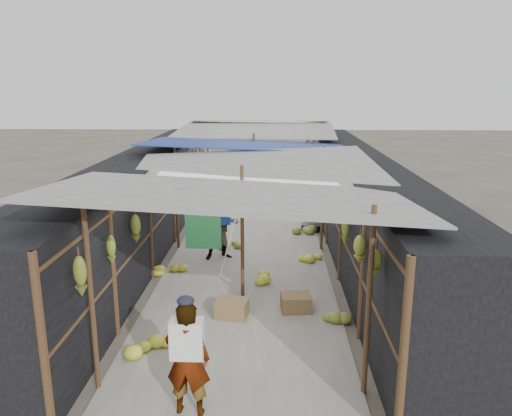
# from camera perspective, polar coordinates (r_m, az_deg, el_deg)

# --- Properties ---
(ground) EXTENTS (80.00, 80.00, 0.00)m
(ground) POSITION_cam_1_polar(r_m,az_deg,el_deg) (7.21, -2.99, -20.07)
(ground) COLOR #6B6356
(ground) RESTS_ON ground
(aisle_slab) EXTENTS (3.60, 16.00, 0.02)m
(aisle_slab) POSITION_cam_1_polar(r_m,az_deg,el_deg) (13.09, -0.65, -3.92)
(aisle_slab) COLOR #9E998E
(aisle_slab) RESTS_ON ground
(stall_left) EXTENTS (1.40, 15.00, 2.30)m
(stall_left) POSITION_cam_1_polar(r_m,az_deg,el_deg) (13.18, -12.47, 1.00)
(stall_left) COLOR black
(stall_left) RESTS_ON ground
(stall_right) EXTENTS (1.40, 15.00, 2.30)m
(stall_right) POSITION_cam_1_polar(r_m,az_deg,el_deg) (12.96, 11.36, 0.84)
(stall_right) COLOR black
(stall_right) RESTS_ON ground
(crate_near) EXTENTS (0.61, 0.52, 0.33)m
(crate_near) POSITION_cam_1_polar(r_m,az_deg,el_deg) (9.03, -2.76, -11.43)
(crate_near) COLOR olive
(crate_near) RESTS_ON ground
(crate_mid) EXTENTS (0.57, 0.47, 0.32)m
(crate_mid) POSITION_cam_1_polar(r_m,az_deg,el_deg) (9.26, 4.58, -10.79)
(crate_mid) COLOR olive
(crate_mid) RESTS_ON ground
(crate_back) EXTENTS (0.50, 0.45, 0.27)m
(crate_back) POSITION_cam_1_polar(r_m,az_deg,el_deg) (17.16, -1.94, 0.84)
(crate_back) COLOR olive
(crate_back) RESTS_ON ground
(black_basin) EXTENTS (0.62, 0.62, 0.19)m
(black_basin) POSITION_cam_1_polar(r_m,az_deg,el_deg) (14.26, 6.41, -2.16)
(black_basin) COLOR black
(black_basin) RESTS_ON ground
(vendor_elderly) EXTENTS (0.59, 0.42, 1.52)m
(vendor_elderly) POSITION_cam_1_polar(r_m,az_deg,el_deg) (6.43, -7.81, -16.72)
(vendor_elderly) COLOR silver
(vendor_elderly) RESTS_ON ground
(shopper_blue) EXTENTS (0.95, 0.83, 1.66)m
(shopper_blue) POSITION_cam_1_polar(r_m,az_deg,el_deg) (11.70, -3.92, -1.96)
(shopper_blue) COLOR navy
(shopper_blue) RESTS_ON ground
(vendor_seated) EXTENTS (0.34, 0.54, 0.79)m
(vendor_seated) POSITION_cam_1_polar(r_m,az_deg,el_deg) (17.46, 5.41, 1.88)
(vendor_seated) COLOR #45413B
(vendor_seated) RESTS_ON ground
(market_canopy) EXTENTS (5.62, 15.20, 2.77)m
(market_canopy) POSITION_cam_1_polar(r_m,az_deg,el_deg) (12.91, -0.49, 6.72)
(market_canopy) COLOR brown
(market_canopy) RESTS_ON ground
(hanging_bananas) EXTENTS (3.95, 13.87, 0.84)m
(hanging_bananas) POSITION_cam_1_polar(r_m,az_deg,el_deg) (12.66, -0.91, 3.16)
(hanging_bananas) COLOR olive
(hanging_bananas) RESTS_ON ground
(floor_bananas) EXTENTS (3.89, 10.25, 0.34)m
(floor_bananas) POSITION_cam_1_polar(r_m,az_deg,el_deg) (11.97, -1.89, -4.98)
(floor_bananas) COLOR olive
(floor_bananas) RESTS_ON ground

